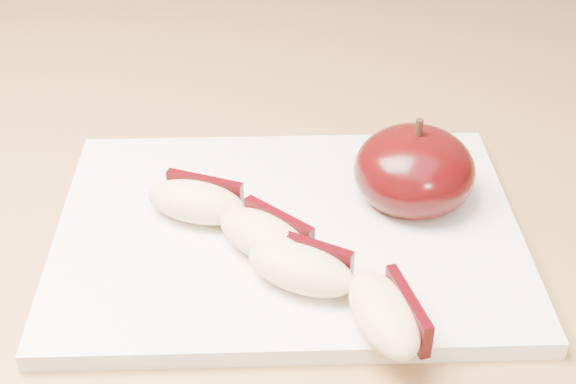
# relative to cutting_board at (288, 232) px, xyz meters

# --- Properties ---
(back_cabinet) EXTENTS (2.40, 0.62, 0.94)m
(back_cabinet) POSITION_rel_cutting_board_xyz_m (0.08, 0.83, -0.43)
(back_cabinet) COLOR silver
(back_cabinet) RESTS_ON ground
(cutting_board) EXTENTS (0.33, 0.28, 0.01)m
(cutting_board) POSITION_rel_cutting_board_xyz_m (0.00, 0.00, 0.00)
(cutting_board) COLOR silver
(cutting_board) RESTS_ON island_counter
(apple_half) EXTENTS (0.10, 0.10, 0.06)m
(apple_half) POSITION_rel_cutting_board_xyz_m (0.07, 0.05, 0.02)
(apple_half) COLOR black
(apple_half) RESTS_ON cutting_board
(apple_wedge_a) EXTENTS (0.06, 0.03, 0.02)m
(apple_wedge_a) POSITION_rel_cutting_board_xyz_m (-0.06, -0.01, 0.02)
(apple_wedge_a) COLOR beige
(apple_wedge_a) RESTS_ON cutting_board
(apple_wedge_b) EXTENTS (0.07, 0.05, 0.02)m
(apple_wedge_b) POSITION_rel_cutting_board_xyz_m (-0.01, -0.03, 0.02)
(apple_wedge_b) COLOR beige
(apple_wedge_b) RESTS_ON cutting_board
(apple_wedge_c) EXTENTS (0.07, 0.04, 0.02)m
(apple_wedge_c) POSITION_rel_cutting_board_xyz_m (0.02, -0.05, 0.02)
(apple_wedge_c) COLOR beige
(apple_wedge_c) RESTS_ON cutting_board
(apple_wedge_d) EXTENTS (0.06, 0.07, 0.02)m
(apple_wedge_d) POSITION_rel_cutting_board_xyz_m (0.07, -0.07, 0.02)
(apple_wedge_d) COLOR beige
(apple_wedge_d) RESTS_ON cutting_board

